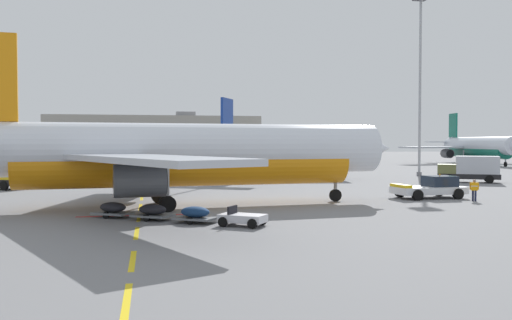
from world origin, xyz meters
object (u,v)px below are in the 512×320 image
(airliner_mid_left, at_px, (477,147))
(ground_crew_worker, at_px, (474,189))
(airliner_foreground, at_px, (182,154))
(catering_truck, at_px, (470,169))
(apron_light_mast_far, at_px, (420,65))
(pushback_tug, at_px, (431,188))
(baggage_train, at_px, (174,213))
(airliner_far_center, at_px, (254,154))

(airliner_mid_left, relative_size, ground_crew_worker, 18.78)
(airliner_foreground, xyz_separation_m, ground_crew_worker, (23.55, -0.81, -2.93))
(airliner_foreground, relative_size, airliner_mid_left, 1.05)
(catering_truck, xyz_separation_m, apron_light_mast_far, (-0.08, 12.47, 14.03))
(airliner_foreground, xyz_separation_m, catering_truck, (35.17, 18.06, -2.30))
(pushback_tug, xyz_separation_m, baggage_train, (-22.24, -9.76, -0.37))
(airliner_far_center, relative_size, apron_light_mast_far, 1.07)
(catering_truck, distance_m, baggage_train, 44.33)
(pushback_tug, relative_size, airliner_mid_left, 0.19)
(pushback_tug, bearing_deg, catering_truck, 49.05)
(airliner_foreground, distance_m, ground_crew_worker, 23.74)
(airliner_foreground, xyz_separation_m, airliner_mid_left, (67.32, 66.12, -0.18))
(airliner_mid_left, height_order, baggage_train, airliner_mid_left)
(airliner_foreground, height_order, ground_crew_worker, airliner_foreground)
(pushback_tug, distance_m, baggage_train, 24.29)
(airliner_far_center, xyz_separation_m, apron_light_mast_far, (23.49, -1.80, 12.47))
(catering_truck, distance_m, apron_light_mast_far, 18.77)
(airliner_far_center, bearing_deg, baggage_train, -107.38)
(airliner_mid_left, xyz_separation_m, ground_crew_worker, (-43.77, -66.93, -2.76))
(apron_light_mast_far, bearing_deg, ground_crew_worker, -110.22)
(pushback_tug, height_order, airliner_mid_left, airliner_mid_left)
(airliner_foreground, height_order, airliner_mid_left, airliner_foreground)
(pushback_tug, distance_m, airliner_far_center, 31.84)
(ground_crew_worker, bearing_deg, catering_truck, 58.37)
(airliner_mid_left, bearing_deg, baggage_train, -132.77)
(catering_truck, xyz_separation_m, baggage_train, (-36.09, -25.72, -1.11))
(airliner_mid_left, bearing_deg, airliner_far_center, -148.77)
(airliner_far_center, bearing_deg, airliner_foreground, -109.73)
(baggage_train, height_order, apron_light_mast_far, apron_light_mast_far)
(ground_crew_worker, bearing_deg, airliner_foreground, 178.03)
(airliner_far_center, distance_m, apron_light_mast_far, 26.66)
(airliner_mid_left, distance_m, ground_crew_worker, 80.02)
(airliner_foreground, bearing_deg, airliner_mid_left, 44.49)
(airliner_mid_left, distance_m, apron_light_mast_far, 49.47)
(airliner_foreground, bearing_deg, airliner_far_center, 70.27)
(airliner_far_center, relative_size, ground_crew_worker, 15.25)
(pushback_tug, bearing_deg, airliner_far_center, 107.82)
(apron_light_mast_far, bearing_deg, airliner_far_center, 175.61)
(baggage_train, bearing_deg, catering_truck, 35.47)
(pushback_tug, xyz_separation_m, catering_truck, (13.85, 15.96, 0.74))
(airliner_far_center, bearing_deg, apron_light_mast_far, -4.39)
(airliner_mid_left, relative_size, apron_light_mast_far, 1.32)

